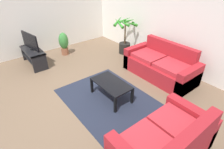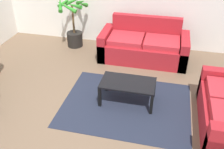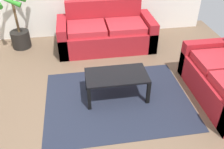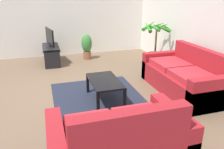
{
  "view_description": "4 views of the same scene",
  "coord_description": "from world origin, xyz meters",
  "px_view_note": "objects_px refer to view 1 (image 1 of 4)",
  "views": [
    {
      "loc": [
        3.2,
        -1.41,
        2.63
      ],
      "look_at": [
        0.61,
        0.64,
        0.63
      ],
      "focal_mm": 28.92,
      "sensor_mm": 36.0,
      "label": 1
    },
    {
      "loc": [
        1.13,
        -2.89,
        2.84
      ],
      "look_at": [
        0.29,
        0.69,
        0.49
      ],
      "focal_mm": 40.55,
      "sensor_mm": 36.0,
      "label": 2
    },
    {
      "loc": [
        0.04,
        -2.35,
        2.52
      ],
      "look_at": [
        0.49,
        0.45,
        0.55
      ],
      "focal_mm": 39.76,
      "sensor_mm": 36.0,
      "label": 3
    },
    {
      "loc": [
        4.35,
        -0.38,
        1.95
      ],
      "look_at": [
        0.46,
        0.82,
        0.45
      ],
      "focal_mm": 36.23,
      "sensor_mm": 36.0,
      "label": 4
    }
  ],
  "objects_px": {
    "tv_stand": "(33,55)",
    "coffee_table": "(111,85)",
    "couch_main": "(160,66)",
    "potted_plant_small": "(64,43)",
    "couch_loveseat": "(165,143)",
    "potted_palm": "(125,38)",
    "tv": "(30,41)"
  },
  "relations": [
    {
      "from": "couch_loveseat",
      "to": "potted_palm",
      "type": "distance_m",
      "value": 4.04
    },
    {
      "from": "potted_palm",
      "to": "coffee_table",
      "type": "bearing_deg",
      "value": -48.54
    },
    {
      "from": "tv_stand",
      "to": "potted_palm",
      "type": "xyz_separation_m",
      "value": [
        1.06,
        2.74,
        0.21
      ]
    },
    {
      "from": "tv_stand",
      "to": "couch_loveseat",
      "type": "bearing_deg",
      "value": 6.97
    },
    {
      "from": "tv_stand",
      "to": "coffee_table",
      "type": "distance_m",
      "value": 2.87
    },
    {
      "from": "couch_main",
      "to": "tv_stand",
      "type": "height_order",
      "value": "couch_main"
    },
    {
      "from": "tv_stand",
      "to": "coffee_table",
      "type": "height_order",
      "value": "tv_stand"
    },
    {
      "from": "couch_loveseat",
      "to": "tv",
      "type": "height_order",
      "value": "tv"
    },
    {
      "from": "couch_main",
      "to": "coffee_table",
      "type": "bearing_deg",
      "value": -92.35
    },
    {
      "from": "potted_plant_small",
      "to": "coffee_table",
      "type": "bearing_deg",
      "value": -4.56
    },
    {
      "from": "tv",
      "to": "couch_main",
      "type": "bearing_deg",
      "value": 41.29
    },
    {
      "from": "couch_loveseat",
      "to": "tv",
      "type": "relative_size",
      "value": 1.94
    },
    {
      "from": "tv",
      "to": "coffee_table",
      "type": "distance_m",
      "value": 2.9
    },
    {
      "from": "potted_plant_small",
      "to": "potted_palm",
      "type": "bearing_deg",
      "value": 54.98
    },
    {
      "from": "coffee_table",
      "to": "tv_stand",
      "type": "bearing_deg",
      "value": -163.17
    },
    {
      "from": "couch_main",
      "to": "tv",
      "type": "height_order",
      "value": "tv"
    },
    {
      "from": "tv_stand",
      "to": "potted_plant_small",
      "type": "distance_m",
      "value": 1.07
    },
    {
      "from": "tv",
      "to": "coffee_table",
      "type": "bearing_deg",
      "value": 16.77
    },
    {
      "from": "couch_loveseat",
      "to": "potted_palm",
      "type": "height_order",
      "value": "potted_palm"
    },
    {
      "from": "potted_plant_small",
      "to": "couch_main",
      "type": "bearing_deg",
      "value": 25.8
    },
    {
      "from": "potted_plant_small",
      "to": "tv_stand",
      "type": "bearing_deg",
      "value": -83.84
    },
    {
      "from": "couch_loveseat",
      "to": "coffee_table",
      "type": "distance_m",
      "value": 1.72
    },
    {
      "from": "tv",
      "to": "potted_palm",
      "type": "height_order",
      "value": "potted_palm"
    },
    {
      "from": "potted_palm",
      "to": "couch_loveseat",
      "type": "bearing_deg",
      "value": -33.02
    },
    {
      "from": "couch_main",
      "to": "tv_stand",
      "type": "distance_m",
      "value": 3.75
    },
    {
      "from": "tv",
      "to": "potted_palm",
      "type": "distance_m",
      "value": 2.95
    },
    {
      "from": "couch_loveseat",
      "to": "potted_palm",
      "type": "xyz_separation_m",
      "value": [
        -3.38,
        2.2,
        0.24
      ]
    },
    {
      "from": "tv",
      "to": "coffee_table",
      "type": "relative_size",
      "value": 0.88
    },
    {
      "from": "couch_main",
      "to": "potted_palm",
      "type": "distance_m",
      "value": 1.79
    },
    {
      "from": "couch_loveseat",
      "to": "potted_plant_small",
      "type": "distance_m",
      "value": 4.59
    },
    {
      "from": "tv",
      "to": "potted_plant_small",
      "type": "bearing_deg",
      "value": 96.15
    },
    {
      "from": "tv_stand",
      "to": "tv",
      "type": "bearing_deg",
      "value": 100.04
    }
  ]
}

